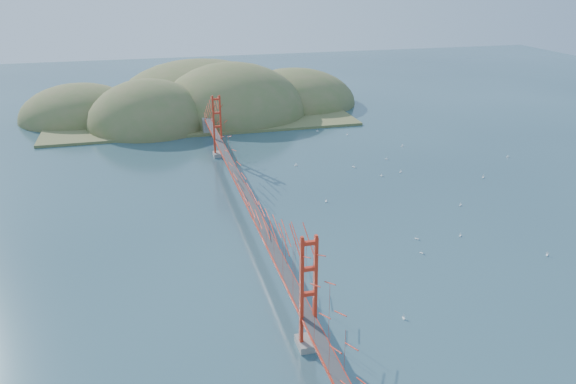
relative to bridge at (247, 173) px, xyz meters
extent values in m
plane|color=#294752|center=(0.00, -0.18, -7.01)|extent=(320.00, 320.00, 0.00)
cube|color=gray|center=(0.00, -30.18, -6.66)|extent=(2.00, 2.40, 0.70)
cube|color=gray|center=(0.00, 29.82, -6.66)|extent=(2.00, 2.40, 0.70)
cube|color=red|center=(0.00, -0.18, -3.71)|extent=(1.40, 92.00, 0.16)
cube|color=red|center=(0.00, -0.18, -3.91)|extent=(1.33, 92.00, 0.24)
cube|color=#38383A|center=(0.00, -0.18, -3.61)|extent=(1.19, 92.00, 0.03)
cube|color=gray|center=(0.00, 45.82, -5.36)|extent=(2.20, 2.60, 3.30)
cube|color=olive|center=(0.00, 63.82, -6.76)|extent=(70.00, 40.00, 0.60)
ellipsoid|color=olive|center=(-12.00, 55.82, -7.01)|extent=(28.00, 28.00, 21.00)
ellipsoid|color=olive|center=(8.00, 61.82, -7.01)|extent=(36.00, 36.00, 25.00)
ellipsoid|color=olive|center=(26.00, 69.82, -7.01)|extent=(32.00, 32.00, 18.00)
ellipsoid|color=olive|center=(-28.00, 67.82, -7.01)|extent=(28.00, 28.00, 16.00)
ellipsoid|color=olive|center=(2.00, 77.82, -7.01)|extent=(44.00, 44.00, 22.00)
cube|color=white|center=(26.52, -12.82, -6.95)|extent=(0.50, 0.49, 0.10)
cylinder|color=white|center=(26.52, -12.82, -6.66)|extent=(0.02, 0.02, 0.57)
cube|color=white|center=(53.07, 15.07, -6.95)|extent=(0.53, 0.34, 0.09)
cylinder|color=white|center=(53.07, 15.07, -6.68)|extent=(0.01, 0.01, 0.55)
cube|color=white|center=(29.68, 12.42, -6.95)|extent=(0.58, 0.44, 0.10)
cylinder|color=white|center=(29.68, 12.42, -6.64)|extent=(0.02, 0.02, 0.61)
cube|color=white|center=(25.67, 11.56, -6.95)|extent=(0.37, 0.55, 0.10)
cylinder|color=white|center=(25.67, 11.56, -6.66)|extent=(0.02, 0.02, 0.57)
cube|color=white|center=(10.85, -28.37, -6.95)|extent=(0.17, 0.50, 0.09)
cylinder|color=white|center=(10.85, -28.37, -6.68)|extent=(0.01, 0.01, 0.54)
cube|color=white|center=(30.26, 19.76, -6.95)|extent=(0.56, 0.44, 0.10)
cylinder|color=white|center=(30.26, 19.76, -6.65)|extent=(0.02, 0.02, 0.60)
cube|color=white|center=(23.54, 41.82, -6.96)|extent=(0.49, 0.23, 0.09)
cylinder|color=white|center=(23.54, 41.82, -6.70)|extent=(0.01, 0.01, 0.51)
cube|color=white|center=(42.27, 6.39, -6.94)|extent=(0.57, 0.56, 0.11)
cylinder|color=white|center=(42.27, 6.39, -6.62)|extent=(0.02, 0.02, 0.65)
cube|color=white|center=(34.20, -20.42, -6.95)|extent=(0.52, 0.55, 0.10)
cylinder|color=white|center=(34.20, -20.42, -6.64)|extent=(0.02, 0.02, 0.62)
cube|color=white|center=(12.82, 20.62, -6.95)|extent=(0.58, 0.21, 0.10)
cylinder|color=white|center=(12.82, 20.62, -6.63)|extent=(0.02, 0.02, 0.62)
cube|color=white|center=(22.67, 17.07, -6.94)|extent=(0.51, 0.60, 0.11)
cylinder|color=white|center=(22.67, 17.07, -6.62)|extent=(0.02, 0.02, 0.65)
cube|color=white|center=(20.47, -12.13, -6.95)|extent=(0.48, 0.48, 0.09)
cylinder|color=white|center=(20.47, -12.13, -6.67)|extent=(0.01, 0.01, 0.56)
cube|color=white|center=(36.69, 26.53, -6.95)|extent=(0.51, 0.19, 0.09)
cylinder|color=white|center=(36.69, 26.53, -6.68)|extent=(0.01, 0.01, 0.54)
cube|color=white|center=(28.91, 37.35, -6.95)|extent=(0.22, 0.54, 0.10)
cylinder|color=white|center=(28.91, 37.35, -6.67)|extent=(0.02, 0.02, 0.57)
cube|color=white|center=(12.79, 3.06, -6.95)|extent=(0.33, 0.57, 0.10)
cylinder|color=white|center=(12.79, 3.06, -6.65)|extent=(0.02, 0.02, 0.60)
cube|color=white|center=(32.05, -3.50, -6.95)|extent=(0.55, 0.44, 0.10)
cylinder|color=white|center=(32.05, -3.50, -6.66)|extent=(0.02, 0.02, 0.59)
cube|color=white|center=(19.22, -15.90, -6.96)|extent=(0.42, 0.47, 0.09)
cylinder|color=white|center=(19.22, -15.90, -6.70)|extent=(0.01, 0.01, 0.52)
camera|label=1|loc=(-12.96, -72.46, 26.58)|focal=35.00mm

